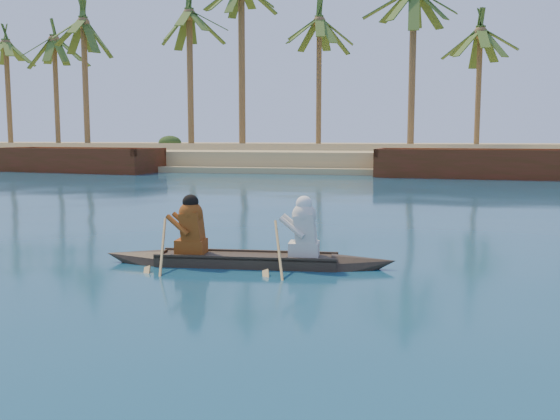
# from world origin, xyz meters

# --- Properties ---
(sandy_embankment) EXTENTS (150.00, 51.00, 1.50)m
(sandy_embankment) POSITION_xyz_m (0.00, 46.89, 0.53)
(sandy_embankment) COLOR tan
(sandy_embankment) RESTS_ON ground
(palm_grove) EXTENTS (110.00, 14.00, 16.00)m
(palm_grove) POSITION_xyz_m (0.00, 35.00, 8.00)
(palm_grove) COLOR #445B20
(palm_grove) RESTS_ON ground
(shrub_cluster) EXTENTS (100.00, 6.00, 2.40)m
(shrub_cluster) POSITION_xyz_m (0.00, 31.50, 1.20)
(shrub_cluster) COLOR #203D16
(shrub_cluster) RESTS_ON ground
(canoe) EXTENTS (5.41, 1.18, 1.48)m
(canoe) POSITION_xyz_m (-8.00, -4.00, 0.28)
(canoe) COLOR #372A1E
(canoe) RESTS_ON ground
(barge_left) EXTENTS (11.31, 5.11, 1.82)m
(barge_left) POSITION_xyz_m (-26.76, 22.00, 0.64)
(barge_left) COLOR maroon
(barge_left) RESTS_ON ground
(barge_mid) EXTENTS (11.43, 4.49, 1.87)m
(barge_mid) POSITION_xyz_m (-1.90, 22.00, 0.65)
(barge_mid) COLOR maroon
(barge_mid) RESTS_ON ground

